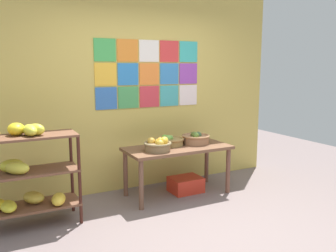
% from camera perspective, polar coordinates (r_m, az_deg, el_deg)
% --- Properties ---
extents(ground, '(9.50, 9.50, 0.00)m').
position_cam_1_polar(ground, '(3.80, 6.23, -17.23)').
color(ground, slate).
extents(back_wall_with_art, '(4.36, 0.07, 2.81)m').
position_cam_1_polar(back_wall_with_art, '(4.98, -4.91, 6.05)').
color(back_wall_with_art, '#CFB354').
rests_on(back_wall_with_art, ground).
extents(banana_shelf_unit, '(0.98, 0.47, 1.13)m').
position_cam_1_polar(banana_shelf_unit, '(4.06, -21.89, -6.63)').
color(banana_shelf_unit, '#401C14').
rests_on(banana_shelf_unit, ground).
extents(display_table, '(1.40, 0.65, 0.66)m').
position_cam_1_polar(display_table, '(4.74, 1.53, -4.33)').
color(display_table, brown).
rests_on(display_table, ground).
extents(fruit_basket_back_left, '(0.37, 0.37, 0.14)m').
position_cam_1_polar(fruit_basket_back_left, '(4.80, 0.36, -2.41)').
color(fruit_basket_back_left, olive).
rests_on(fruit_basket_back_left, display_table).
extents(fruit_basket_left, '(0.39, 0.39, 0.18)m').
position_cam_1_polar(fruit_basket_left, '(4.91, 4.46, -1.98)').
color(fruit_basket_left, '#9D6D4C').
rests_on(fruit_basket_left, display_table).
extents(fruit_basket_centre, '(0.35, 0.35, 0.18)m').
position_cam_1_polar(fruit_basket_centre, '(4.48, -1.57, -3.02)').
color(fruit_basket_centre, olive).
rests_on(fruit_basket_centre, display_table).
extents(produce_crate_under_table, '(0.42, 0.33, 0.20)m').
position_cam_1_polar(produce_crate_under_table, '(4.97, 2.85, -9.32)').
color(produce_crate_under_table, red).
rests_on(produce_crate_under_table, ground).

